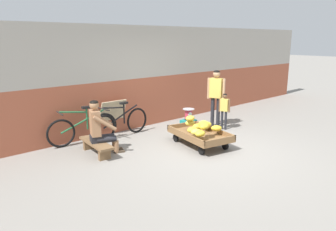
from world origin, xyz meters
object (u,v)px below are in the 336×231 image
at_px(low_bench, 96,145).
at_px(customer_child, 224,107).
at_px(customer_adult, 216,92).
at_px(vendor_seated, 100,127).
at_px(bicycle_near_left, 83,128).
at_px(banana_cart, 200,135).
at_px(bicycle_far_left, 121,123).
at_px(shopping_bag, 204,128).
at_px(sign_board, 112,117).
at_px(weighing_scale, 189,114).
at_px(plastic_crate, 188,125).

relative_size(low_bench, customer_child, 1.17).
bearing_deg(customer_adult, low_bench, 176.10).
bearing_deg(vendor_seated, bicycle_near_left, 85.84).
xyz_separation_m(vendor_seated, customer_adult, (3.43, -0.21, 0.38)).
height_order(banana_cart, low_bench, banana_cart).
xyz_separation_m(vendor_seated, bicycle_far_left, (0.98, 0.69, -0.21)).
distance_m(low_bench, vendor_seated, 0.38).
bearing_deg(bicycle_near_left, low_bench, -99.95).
bearing_deg(shopping_bag, sign_board, 139.20).
height_order(bicycle_near_left, bicycle_far_left, same).
bearing_deg(bicycle_far_left, weighing_scale, -25.13).
xyz_separation_m(low_bench, customer_child, (3.45, -0.58, 0.39)).
bearing_deg(plastic_crate, weighing_scale, -90.00).
xyz_separation_m(banana_cart, low_bench, (-2.01, 1.06, -0.04)).
bearing_deg(plastic_crate, bicycle_far_left, 154.90).
distance_m(customer_child, shopping_bag, 0.81).
bearing_deg(customer_child, bicycle_near_left, 156.89).
relative_size(vendor_seated, sign_board, 1.32).
bearing_deg(weighing_scale, plastic_crate, 90.00).
height_order(bicycle_near_left, sign_board, sign_board).
bearing_deg(vendor_seated, plastic_crate, -1.07).
bearing_deg(sign_board, shopping_bag, -40.80).
relative_size(low_bench, sign_board, 1.30).
bearing_deg(customer_adult, banana_cart, -151.51).
xyz_separation_m(vendor_seated, weighing_scale, (2.56, -0.05, -0.11)).
height_order(vendor_seated, bicycle_near_left, vendor_seated).
relative_size(bicycle_near_left, customer_adult, 1.08).
bearing_deg(bicycle_near_left, vendor_seated, -94.16).
bearing_deg(weighing_scale, customer_adult, -10.50).
bearing_deg(plastic_crate, banana_cart, -122.95).
height_order(weighing_scale, customer_child, customer_child).
bearing_deg(banana_cart, weighing_scale, 57.02).
distance_m(vendor_seated, weighing_scale, 2.56).
bearing_deg(customer_child, vendor_seated, 170.66).
height_order(vendor_seated, weighing_scale, vendor_seated).
height_order(low_bench, plastic_crate, plastic_crate).
xyz_separation_m(low_bench, shopping_bag, (2.81, -0.46, -0.08)).
bearing_deg(customer_adult, weighing_scale, 169.50).
bearing_deg(banana_cart, bicycle_far_left, 118.76).
height_order(weighing_scale, customer_adult, customer_adult).
bearing_deg(low_bench, sign_board, 44.80).
bearing_deg(bicycle_far_left, customer_adult, -20.22).
xyz_separation_m(bicycle_near_left, customer_child, (3.31, -1.41, 0.24)).
height_order(banana_cart, plastic_crate, banana_cart).
height_order(plastic_crate, customer_child, customer_child).
bearing_deg(weighing_scale, shopping_bag, -66.01).
distance_m(sign_board, customer_adult, 2.82).
xyz_separation_m(bicycle_far_left, customer_child, (2.39, -1.25, 0.24)).
bearing_deg(plastic_crate, customer_adult, -10.57).
distance_m(customer_adult, shopping_bag, 1.11).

